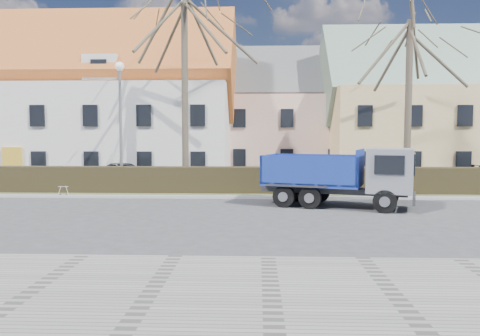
{
  "coord_description": "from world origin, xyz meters",
  "views": [
    {
      "loc": [
        1.97,
        -16.96,
        2.98
      ],
      "look_at": [
        1.24,
        2.1,
        1.6
      ],
      "focal_mm": 35.0,
      "sensor_mm": 36.0,
      "label": 1
    }
  ],
  "objects_px": {
    "streetlight": "(121,126)",
    "cart_frame": "(59,191)",
    "parked_car_a": "(127,172)",
    "dump_truck": "(332,176)"
  },
  "relations": [
    {
      "from": "streetlight",
      "to": "cart_frame",
      "type": "distance_m",
      "value": 4.52
    },
    {
      "from": "cart_frame",
      "to": "parked_car_a",
      "type": "distance_m",
      "value": 6.62
    },
    {
      "from": "parked_car_a",
      "to": "cart_frame",
      "type": "bearing_deg",
      "value": -179.65
    },
    {
      "from": "cart_frame",
      "to": "dump_truck",
      "type": "bearing_deg",
      "value": -10.39
    },
    {
      "from": "parked_car_a",
      "to": "dump_truck",
      "type": "bearing_deg",
      "value": -115.51
    },
    {
      "from": "cart_frame",
      "to": "parked_car_a",
      "type": "height_order",
      "value": "parked_car_a"
    },
    {
      "from": "dump_truck",
      "to": "streetlight",
      "type": "distance_m",
      "value": 11.38
    },
    {
      "from": "dump_truck",
      "to": "streetlight",
      "type": "xyz_separation_m",
      "value": [
        -10.16,
        4.66,
        2.13
      ]
    },
    {
      "from": "dump_truck",
      "to": "parked_car_a",
      "type": "height_order",
      "value": "dump_truck"
    },
    {
      "from": "streetlight",
      "to": "parked_car_a",
      "type": "bearing_deg",
      "value": 101.78
    }
  ]
}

